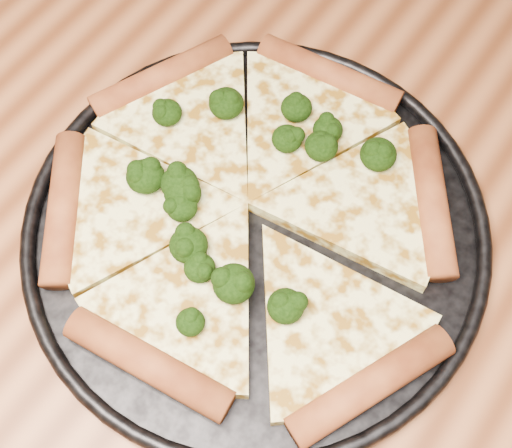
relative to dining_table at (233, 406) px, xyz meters
The scene contains 4 objects.
dining_table is the anchor object (origin of this frame).
pizza_pan 0.16m from the dining_table, 116.06° to the left, with size 0.37×0.37×0.02m.
pizza 0.17m from the dining_table, 118.92° to the left, with size 0.36×0.33×0.03m.
broccoli_florets 0.19m from the dining_table, 125.59° to the left, with size 0.20×0.22×0.02m.
Camera 1 is at (0.09, -0.09, 1.26)m, focal length 49.59 mm.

